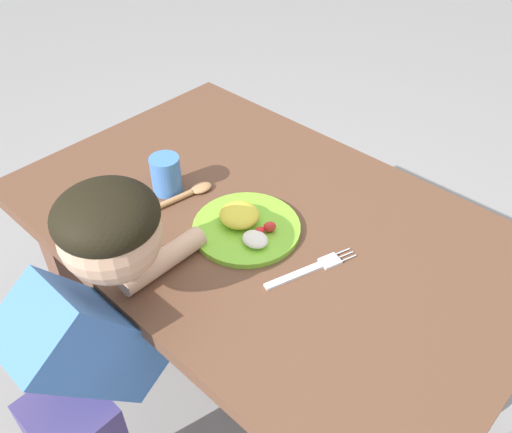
# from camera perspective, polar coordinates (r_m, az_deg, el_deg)

# --- Properties ---
(ground_plane) EXTENTS (8.00, 8.00, 0.00)m
(ground_plane) POSITION_cam_1_polar(r_m,az_deg,el_deg) (1.71, 0.71, -17.95)
(ground_plane) COLOR gray
(dining_table) EXTENTS (1.16, 0.74, 0.69)m
(dining_table) POSITION_cam_1_polar(r_m,az_deg,el_deg) (1.26, 0.92, -4.46)
(dining_table) COLOR brown
(dining_table) RESTS_ON ground_plane
(plate) EXTENTS (0.24, 0.24, 0.05)m
(plate) POSITION_cam_1_polar(r_m,az_deg,el_deg) (1.15, -1.13, -0.95)
(plate) COLOR #80CC32
(plate) RESTS_ON dining_table
(fork) EXTENTS (0.09, 0.20, 0.01)m
(fork) POSITION_cam_1_polar(r_m,az_deg,el_deg) (1.07, 5.85, -5.67)
(fork) COLOR silver
(fork) RESTS_ON dining_table
(spoon) EXTENTS (0.06, 0.20, 0.01)m
(spoon) POSITION_cam_1_polar(r_m,az_deg,el_deg) (1.25, -7.91, 2.20)
(spoon) COLOR tan
(spoon) RESTS_ON dining_table
(drinking_cup) EXTENTS (0.07, 0.07, 0.09)m
(drinking_cup) POSITION_cam_1_polar(r_m,az_deg,el_deg) (1.25, -9.66, 4.47)
(drinking_cup) COLOR #437CD6
(drinking_cup) RESTS_ON dining_table
(person) EXTENTS (0.18, 0.45, 0.94)m
(person) POSITION_cam_1_polar(r_m,az_deg,el_deg) (1.14, -16.81, -15.62)
(person) COLOR #463B71
(person) RESTS_ON ground_plane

